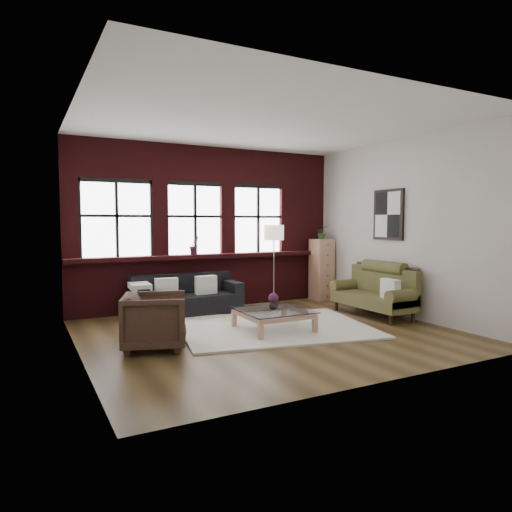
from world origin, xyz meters
name	(u,v)px	position (x,y,z in m)	size (l,w,h in m)	color
floor	(268,332)	(0.00, 0.00, 0.00)	(5.50, 5.50, 0.00)	#49351B
ceiling	(269,123)	(0.00, 0.00, 3.20)	(5.50, 5.50, 0.00)	white
wall_back	(208,228)	(0.00, 2.50, 1.60)	(5.50, 5.50, 0.00)	beige
wall_front	(385,233)	(0.00, -2.50, 1.60)	(5.50, 5.50, 0.00)	beige
wall_left	(76,231)	(-2.75, 0.00, 1.60)	(5.00, 5.00, 0.00)	beige
wall_right	(401,228)	(2.75, 0.00, 1.60)	(5.00, 5.00, 0.00)	beige
brick_backwall	(209,228)	(0.00, 2.44, 1.60)	(5.50, 0.12, 3.20)	#461014
sill_ledge	(211,256)	(0.00, 2.35, 1.04)	(5.50, 0.30, 0.08)	#461014
window_left	(117,220)	(-1.80, 2.45, 1.75)	(1.38, 0.10, 1.50)	black
window_mid	(195,220)	(-0.30, 2.45, 1.75)	(1.38, 0.10, 1.50)	black
window_right	(258,220)	(1.10, 2.45, 1.75)	(1.38, 0.10, 1.50)	black
wall_poster	(388,215)	(2.72, 0.30, 1.85)	(0.05, 0.74, 0.94)	black
shag_rug	(274,327)	(0.23, 0.21, 0.02)	(2.97, 2.34, 0.03)	silver
dark_sofa	(187,295)	(-0.66, 1.90, 0.36)	(1.98, 0.80, 0.71)	black
pillow_a	(166,288)	(-1.08, 1.80, 0.55)	(0.40, 0.14, 0.34)	white
pillow_b	(206,285)	(-0.33, 1.80, 0.55)	(0.40, 0.14, 0.34)	white
vintage_settee	(373,291)	(2.30, 0.22, 0.46)	(0.76, 1.71, 0.91)	#4F4C24
pillow_settee	(390,289)	(2.22, -0.30, 0.57)	(0.14, 0.38, 0.34)	white
armchair	(155,321)	(-1.80, -0.09, 0.38)	(0.81, 0.84, 0.76)	#36251B
coffee_table	(273,321)	(0.12, 0.05, 0.17)	(1.05, 1.05, 0.36)	tan
vase	(273,305)	(0.12, 0.05, 0.42)	(0.15, 0.15, 0.15)	#B2B2B2
flowers	(273,298)	(0.12, 0.05, 0.53)	(0.16, 0.16, 0.16)	#4C1A3E
drawer_chest	(322,270)	(2.50, 2.08, 0.67)	(0.41, 0.41, 1.34)	tan
potted_plant_top	(322,233)	(2.50, 2.08, 1.49)	(0.26, 0.23, 0.29)	#2D5923
floor_lamp	(274,262)	(1.19, 1.91, 0.90)	(0.40, 0.40, 1.80)	#A5A5A8
sill_plant	(194,245)	(-0.36, 2.32, 1.26)	(0.20, 0.16, 0.36)	#4C1A3E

